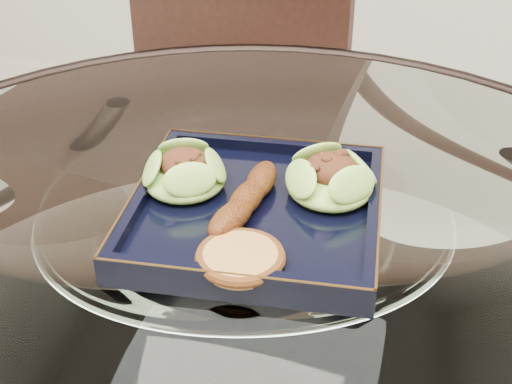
# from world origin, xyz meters

# --- Properties ---
(dining_table) EXTENTS (1.13, 1.13, 0.77)m
(dining_table) POSITION_xyz_m (-0.00, -0.00, 0.60)
(dining_table) COLOR white
(dining_table) RESTS_ON ground
(dining_chair) EXTENTS (0.51, 0.51, 1.08)m
(dining_chair) POSITION_xyz_m (-0.23, 0.54, 0.60)
(dining_chair) COLOR black
(dining_chair) RESTS_ON ground
(navy_plate) EXTENTS (0.30, 0.30, 0.02)m
(navy_plate) POSITION_xyz_m (0.00, 0.04, 0.77)
(navy_plate) COLOR black
(navy_plate) RESTS_ON dining_table
(lettuce_wrap_left) EXTENTS (0.10, 0.10, 0.03)m
(lettuce_wrap_left) POSITION_xyz_m (-0.09, 0.05, 0.80)
(lettuce_wrap_left) COLOR #61942A
(lettuce_wrap_left) RESTS_ON navy_plate
(lettuce_wrap_right) EXTENTS (0.12, 0.12, 0.04)m
(lettuce_wrap_right) POSITION_xyz_m (0.08, 0.08, 0.80)
(lettuce_wrap_right) COLOR #629F2E
(lettuce_wrap_right) RESTS_ON navy_plate
(roasted_plantain) EXTENTS (0.05, 0.15, 0.03)m
(roasted_plantain) POSITION_xyz_m (-0.01, 0.03, 0.80)
(roasted_plantain) COLOR #642B0A
(roasted_plantain) RESTS_ON navy_plate
(crumb_patty) EXTENTS (0.08, 0.08, 0.01)m
(crumb_patty) POSITION_xyz_m (0.01, -0.06, 0.79)
(crumb_patty) COLOR #B4763C
(crumb_patty) RESTS_ON navy_plate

